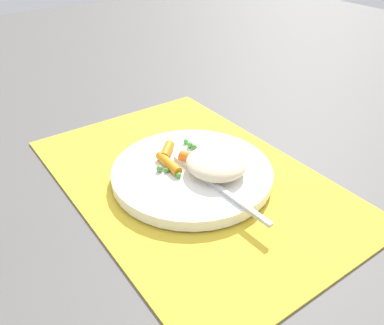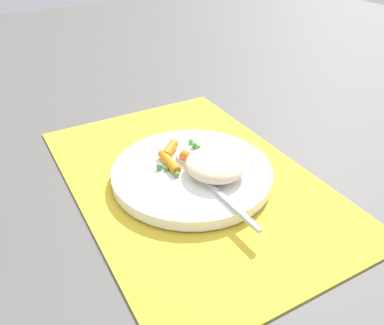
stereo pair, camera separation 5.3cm
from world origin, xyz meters
The scene contains 7 objects.
ground_plane centered at (0.00, 0.00, 0.00)m, with size 2.40×2.40×0.00m, color #565451.
placemat centered at (0.00, 0.00, 0.00)m, with size 0.49×0.32×0.01m, color gold.
plate centered at (0.00, 0.00, 0.01)m, with size 0.23×0.23×0.02m, color white.
rice_mound centered at (-0.03, -0.02, 0.04)m, with size 0.09×0.08×0.03m, color beige.
carrot_portion centered at (0.02, 0.00, 0.03)m, with size 0.09×0.07×0.02m.
pea_scatter centered at (0.03, -0.01, 0.03)m, with size 0.08×0.09×0.01m.
fork centered at (-0.04, 0.00, 0.02)m, with size 0.19×0.02×0.01m.
Camera 2 is at (-0.42, 0.24, 0.35)m, focal length 38.03 mm.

